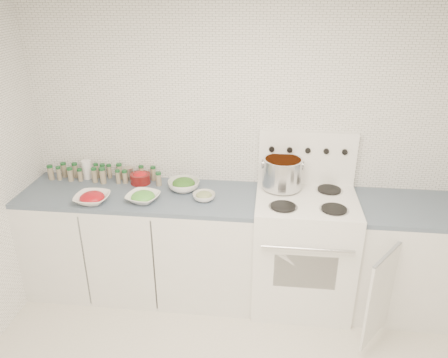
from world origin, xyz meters
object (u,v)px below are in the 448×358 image
bowl_snowpea (143,197)px  bowl_tomato (92,198)px  stock_pot (282,172)px  stove (303,247)px

bowl_snowpea → bowl_tomato: bearing=-170.7°
stock_pot → stove: bearing=-37.6°
stove → stock_pot: size_ratio=4.17×
stove → bowl_snowpea: (-1.23, -0.13, 0.44)m
stove → bowl_snowpea: size_ratio=4.72×
stove → bowl_tomato: (-1.60, -0.19, 0.44)m
stove → bowl_snowpea: 1.31m
bowl_tomato → stove: bearing=6.7°
stove → stock_pot: (-0.19, 0.15, 0.58)m
stove → bowl_snowpea: bearing=-174.1°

